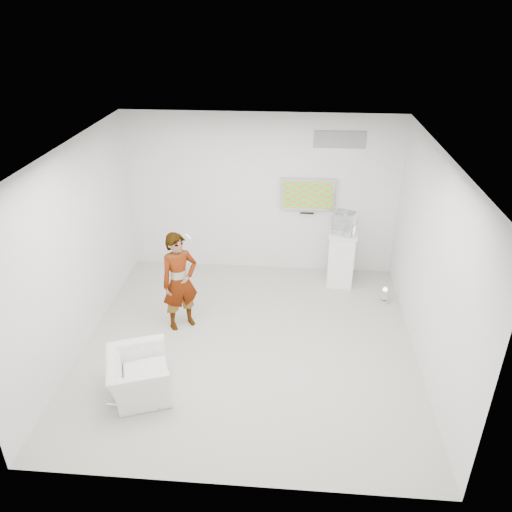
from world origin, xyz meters
name	(u,v)px	position (x,y,z in m)	size (l,w,h in m)	color
room	(248,258)	(0.00, 0.00, 1.50)	(5.01, 5.01, 3.00)	#A6A299
tv	(308,194)	(0.85, 2.45, 1.55)	(1.00, 0.08, 0.60)	#BCBCC1
logo_decal	(340,140)	(1.35, 2.49, 2.55)	(0.90, 0.02, 0.30)	gray
person	(180,282)	(-1.12, 0.42, 0.81)	(0.59, 0.39, 1.62)	silver
armchair	(139,375)	(-1.36, -1.16, 0.29)	(0.90, 0.78, 0.58)	silver
pedestal	(341,258)	(1.50, 1.97, 0.52)	(0.50, 0.50, 1.03)	white
floor_uplight	(384,295)	(2.23, 1.37, 0.14)	(0.18, 0.18, 0.28)	silver
vitrine	(344,223)	(1.50, 1.97, 1.22)	(0.37, 0.37, 0.37)	white
console	(344,227)	(1.50, 1.97, 1.13)	(0.05, 0.15, 0.20)	white
wii_remote	(188,237)	(-1.00, 0.68, 1.46)	(0.04, 0.15, 0.04)	white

